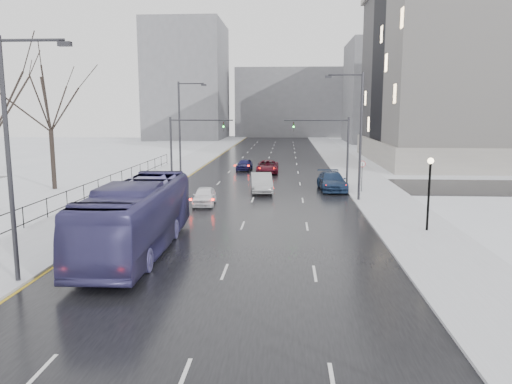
% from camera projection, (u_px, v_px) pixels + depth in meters
% --- Properties ---
extents(road, '(16.00, 150.00, 0.04)m').
position_uv_depth(road, '(264.00, 170.00, 59.64)').
color(road, black).
rests_on(road, ground).
extents(cross_road, '(130.00, 10.00, 0.04)m').
position_uv_depth(cross_road, '(258.00, 185.00, 47.82)').
color(cross_road, black).
rests_on(cross_road, ground).
extents(sidewalk_left, '(5.00, 150.00, 0.16)m').
position_uv_depth(sidewalk_left, '(178.00, 169.00, 60.28)').
color(sidewalk_left, silver).
rests_on(sidewalk_left, ground).
extents(sidewalk_right, '(5.00, 150.00, 0.16)m').
position_uv_depth(sidewalk_right, '(353.00, 170.00, 58.97)').
color(sidewalk_right, silver).
rests_on(sidewalk_right, ground).
extents(park_strip, '(14.00, 150.00, 0.12)m').
position_uv_depth(park_strip, '(101.00, 169.00, 60.87)').
color(park_strip, white).
rests_on(park_strip, ground).
extents(tree_park_e, '(9.45, 9.45, 13.50)m').
position_uv_depth(tree_park_e, '(55.00, 190.00, 45.01)').
color(tree_park_e, black).
rests_on(tree_park_e, ground).
extents(iron_fence, '(0.06, 70.00, 1.30)m').
position_uv_depth(iron_fence, '(31.00, 212.00, 30.76)').
color(iron_fence, black).
rests_on(iron_fence, sidewalk_left).
extents(streetlight_r_mid, '(2.95, 0.25, 10.00)m').
position_uv_depth(streetlight_r_mid, '(358.00, 130.00, 38.52)').
color(streetlight_r_mid, '#2D2D33').
rests_on(streetlight_r_mid, ground).
extents(streetlight_l_near, '(2.95, 0.25, 10.00)m').
position_uv_depth(streetlight_l_near, '(13.00, 149.00, 19.84)').
color(streetlight_l_near, '#2D2D33').
rests_on(streetlight_l_near, ground).
extents(streetlight_l_far, '(2.95, 0.25, 10.00)m').
position_uv_depth(streetlight_l_far, '(182.00, 125.00, 51.35)').
color(streetlight_l_far, '#2D2D33').
rests_on(streetlight_l_far, ground).
extents(lamppost_r_mid, '(0.36, 0.36, 4.28)m').
position_uv_depth(lamppost_r_mid, '(429.00, 183.00, 28.94)').
color(lamppost_r_mid, black).
rests_on(lamppost_r_mid, sidewalk_right).
extents(mast_signal_right, '(6.10, 0.33, 6.50)m').
position_uv_depth(mast_signal_right, '(336.00, 143.00, 46.70)').
color(mast_signal_right, '#2D2D33').
rests_on(mast_signal_right, ground).
extents(mast_signal_left, '(6.10, 0.33, 6.50)m').
position_uv_depth(mast_signal_left, '(182.00, 142.00, 47.61)').
color(mast_signal_left, '#2D2D33').
rests_on(mast_signal_left, ground).
extents(no_uturn_sign, '(0.60, 0.06, 2.70)m').
position_uv_depth(no_uturn_sign, '(362.00, 167.00, 42.94)').
color(no_uturn_sign, '#2D2D33').
rests_on(no_uturn_sign, sidewalk_right).
extents(bldg_far_right, '(24.00, 20.00, 22.00)m').
position_uv_depth(bldg_far_right, '(402.00, 92.00, 110.27)').
color(bldg_far_right, slate).
rests_on(bldg_far_right, ground).
extents(bldg_far_left, '(18.00, 22.00, 28.00)m').
position_uv_depth(bldg_far_left, '(188.00, 82.00, 122.73)').
color(bldg_far_left, slate).
rests_on(bldg_far_left, ground).
extents(bldg_far_center, '(30.00, 18.00, 18.00)m').
position_uv_depth(bldg_far_center, '(292.00, 103.00, 136.70)').
color(bldg_far_center, slate).
rests_on(bldg_far_center, ground).
extents(bus, '(3.27, 12.90, 3.58)m').
position_uv_depth(bus, '(138.00, 217.00, 25.21)').
color(bus, '#3E3970').
rests_on(bus, road).
extents(sedan_center_near, '(1.85, 4.08, 1.36)m').
position_uv_depth(sedan_center_near, '(204.00, 196.00, 37.72)').
color(sedan_center_near, white).
rests_on(sedan_center_near, road).
extents(sedan_right_near, '(2.29, 5.24, 1.68)m').
position_uv_depth(sedan_right_near, '(261.00, 183.00, 43.58)').
color(sedan_right_near, '#9D9EA2').
rests_on(sedan_right_near, road).
extents(sedan_right_cross, '(2.43, 5.20, 1.44)m').
position_uv_depth(sedan_right_cross, '(268.00, 167.00, 56.92)').
color(sedan_right_cross, '#4E0D1B').
rests_on(sedan_right_cross, road).
extents(sedan_right_far, '(2.63, 5.72, 1.62)m').
position_uv_depth(sedan_right_far, '(332.00, 181.00, 44.66)').
color(sedan_right_far, navy).
rests_on(sedan_right_far, road).
extents(sedan_center_far, '(1.93, 4.07, 1.35)m').
position_uv_depth(sedan_center_far, '(244.00, 165.00, 59.48)').
color(sedan_center_far, '#1A1A4E').
rests_on(sedan_center_far, road).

